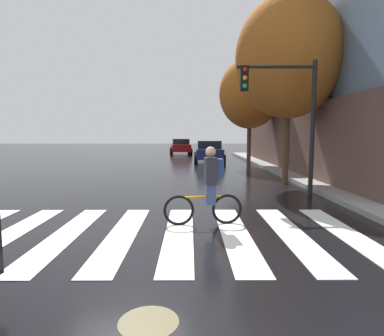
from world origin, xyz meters
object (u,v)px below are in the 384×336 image
(sedan_mid, at_px, (209,151))
(street_tree_near, at_px, (289,57))
(fire_hydrant, at_px, (304,165))
(street_tree_mid, at_px, (250,93))
(traffic_light_near, at_px, (287,105))
(cyclist, at_px, (209,186))
(manhole_cover, at_px, (149,322))
(sedan_far, at_px, (181,146))

(sedan_mid, xyz_separation_m, street_tree_near, (2.46, -9.55, 4.10))
(fire_hydrant, relative_size, street_tree_mid, 0.12)
(fire_hydrant, bearing_deg, traffic_light_near, -115.86)
(sedan_mid, relative_size, traffic_light_near, 1.04)
(street_tree_mid, bearing_deg, traffic_light_near, -93.43)
(cyclist, height_order, fire_hydrant, cyclist)
(sedan_mid, bearing_deg, cyclist, -93.42)
(fire_hydrant, height_order, street_tree_near, street_tree_near)
(manhole_cover, distance_m, street_tree_near, 11.41)
(sedan_far, height_order, traffic_light_near, traffic_light_near)
(sedan_far, xyz_separation_m, street_tree_near, (4.67, -18.37, 4.11))
(cyclist, distance_m, fire_hydrant, 9.52)
(sedan_mid, relative_size, cyclist, 2.55)
(sedan_mid, distance_m, cyclist, 15.37)
(traffic_light_near, bearing_deg, street_tree_near, 72.90)
(sedan_mid, distance_m, fire_hydrant, 8.28)
(cyclist, height_order, street_tree_mid, street_tree_mid)
(sedan_far, height_order, cyclist, cyclist)
(traffic_light_near, distance_m, fire_hydrant, 5.89)
(manhole_cover, xyz_separation_m, sedan_mid, (1.76, 18.97, 0.77))
(fire_hydrant, bearing_deg, cyclist, -121.37)
(manhole_cover, relative_size, street_tree_mid, 0.10)
(fire_hydrant, relative_size, street_tree_near, 0.11)
(sedan_mid, bearing_deg, traffic_light_near, -82.11)
(sedan_mid, xyz_separation_m, cyclist, (-0.92, -15.34, 0.07))
(manhole_cover, height_order, street_tree_mid, street_tree_mid)
(cyclist, relative_size, fire_hydrant, 2.19)
(street_tree_mid, bearing_deg, cyclist, -104.14)
(cyclist, bearing_deg, street_tree_near, 59.78)
(cyclist, relative_size, street_tree_near, 0.24)
(sedan_far, bearing_deg, sedan_mid, -75.92)
(manhole_cover, xyz_separation_m, street_tree_near, (4.22, 9.42, 4.87))
(traffic_light_near, bearing_deg, manhole_cover, -116.53)
(sedan_far, relative_size, street_tree_near, 0.62)
(manhole_cover, bearing_deg, street_tree_mid, 76.10)
(manhole_cover, bearing_deg, sedan_mid, 84.70)
(street_tree_mid, bearing_deg, manhole_cover, -103.90)
(sedan_mid, height_order, sedan_far, sedan_mid)
(sedan_mid, xyz_separation_m, sedan_far, (-2.21, 8.82, -0.00))
(traffic_light_near, bearing_deg, sedan_far, 100.53)
(cyclist, relative_size, traffic_light_near, 0.41)
(sedan_far, bearing_deg, fire_hydrant, -68.72)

